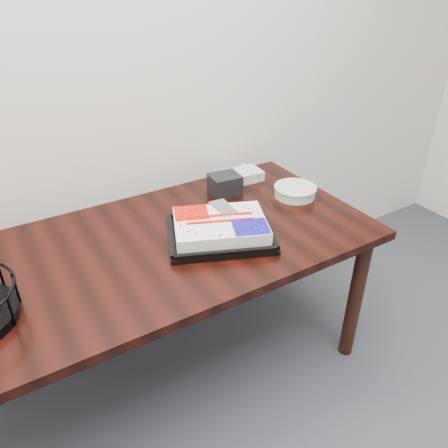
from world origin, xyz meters
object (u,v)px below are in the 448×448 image
napkin_box (225,185)px  table (162,259)px  cake_tray (220,229)px  plate_stack (295,191)px

napkin_box → table: bearing=-152.6°
table → cake_tray: (0.23, -0.09, 0.13)m
table → cake_tray: bearing=-22.1°
table → napkin_box: napkin_box is taller
cake_tray → plate_stack: size_ratio=2.54×
cake_tray → napkin_box: 0.40m
cake_tray → plate_stack: 0.52m
table → napkin_box: (0.46, 0.24, 0.14)m
table → napkin_box: size_ratio=12.70×
cake_tray → napkin_box: bearing=55.7°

